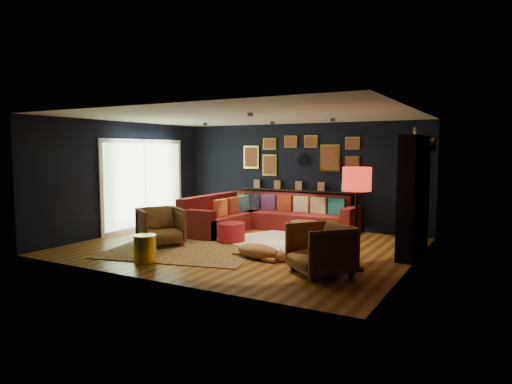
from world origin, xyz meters
The scene contains 20 objects.
floor centered at (0.00, 0.00, 0.00)m, with size 6.50×6.50×0.00m, color olive.
room_walls centered at (0.00, 0.00, 1.59)m, with size 6.50×6.50×6.50m.
sectional centered at (-0.61, 1.81, 0.32)m, with size 3.41×2.69×0.86m.
ledge centered at (0.00, 2.68, 0.92)m, with size 3.20×0.12×0.04m, color black.
gallery_wall centered at (-0.01, 2.72, 1.81)m, with size 3.15×0.04×1.02m.
sunburst_mirror centered at (0.10, 2.72, 1.70)m, with size 0.47×0.16×0.47m.
fireplace centered at (3.09, 0.90, 1.02)m, with size 0.31×1.60×2.20m.
deer_head centered at (3.14, 1.40, 2.05)m, with size 0.50×0.28×0.45m.
sliding_door centered at (-3.22, 0.60, 1.10)m, with size 0.06×2.80×2.20m.
ceiling_spots centered at (0.00, 0.80, 2.56)m, with size 3.30×2.50×0.06m.
shag_rug centered at (0.53, 0.58, 0.02)m, with size 2.43×1.77×0.03m, color white.
leopard_rug centered at (-0.80, -0.99, 0.01)m, with size 2.82×2.01×0.02m, color tan.
coffee_table centered at (0.86, 1.12, 0.34)m, with size 0.82×0.66×0.38m.
pouf centered at (-0.44, 0.20, 0.22)m, with size 0.58×0.58×0.38m, color maroon.
armchair_left centered at (-1.53, -0.76, 0.43)m, with size 0.83×0.78×0.85m, color #BA7B3A.
armchair_right centered at (2.10, -1.20, 0.44)m, with size 0.85×0.80×0.88m, color #BA7B3A.
gold_stool centered at (-0.83, -1.97, 0.24)m, with size 0.38×0.38×0.48m, color gold.
orange_chair centered at (1.99, -0.61, 0.44)m, with size 0.43×0.43×0.76m.
floor_lamp centered at (2.50, -0.69, 1.41)m, with size 0.46×0.46×1.67m.
dog centered at (0.77, -0.81, 0.20)m, with size 1.14×0.56×0.36m, color #A96B40, non-canonical shape.
Camera 1 is at (4.64, -7.80, 1.94)m, focal length 32.00 mm.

